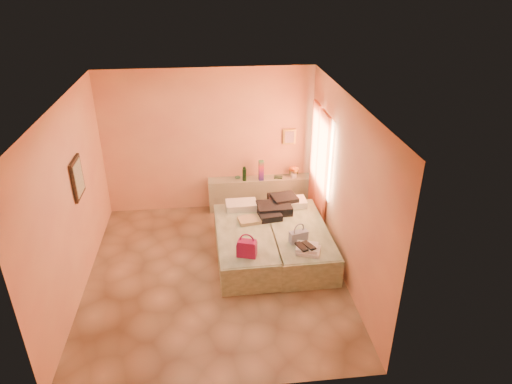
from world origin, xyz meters
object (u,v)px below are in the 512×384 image
bed_left (245,244)px  towel_stack (309,249)px  flower_vase (294,171)px  water_bottle (244,174)px  blue_handbag (299,237)px  headboard_ledge (260,193)px  bed_right (298,241)px  green_book (278,177)px  magenta_handbag (247,248)px

bed_left → towel_stack: (0.91, -0.70, 0.30)m
bed_left → flower_vase: flower_vase is taller
water_bottle → blue_handbag: size_ratio=0.95×
bed_left → blue_handbag: (0.81, -0.40, 0.34)m
bed_left → towel_stack: bearing=-38.8°
headboard_ledge → bed_right: (0.45, -1.70, -0.08)m
green_book → blue_handbag: 2.08m
green_book → blue_handbag: (0.00, -2.08, -0.07)m
headboard_ledge → blue_handbag: size_ratio=7.04×
flower_vase → magenta_handbag: (-1.15, -2.36, -0.15)m
bed_left → water_bottle: 1.72m
flower_vase → magenta_handbag: bearing=-116.0°
blue_handbag → towel_stack: (0.10, -0.30, -0.04)m
headboard_ledge → flower_vase: 0.81m
magenta_handbag → blue_handbag: bearing=36.2°
bed_right → water_bottle: bearing=114.0°
magenta_handbag → blue_handbag: magenta_handbag is taller
blue_handbag → towel_stack: blue_handbag is taller
bed_left → towel_stack: 1.18m
magenta_handbag → blue_handbag: 0.89m
headboard_ledge → flower_vase: size_ratio=7.32×
bed_right → towel_stack: (0.01, -0.70, 0.30)m
blue_handbag → flower_vase: bearing=66.0°
blue_handbag → headboard_ledge: bearing=83.9°
water_bottle → towel_stack: size_ratio=0.79×
green_book → blue_handbag: blue_handbag is taller
magenta_handbag → towel_stack: (0.94, -0.01, -0.09)m
headboard_ledge → bed_left: (-0.45, -1.70, -0.08)m
green_book → blue_handbag: size_ratio=0.56×
magenta_handbag → towel_stack: 0.95m
bed_left → green_book: bearing=63.1°
water_bottle → blue_handbag: water_bottle is taller
headboard_ledge → magenta_handbag: size_ratio=7.07×
magenta_handbag → flower_vase: bearing=81.4°
green_book → flower_vase: 0.33m
water_bottle → green_book: size_ratio=1.68×
headboard_ledge → blue_handbag: blue_handbag is taller
headboard_ledge → bed_right: headboard_ledge is taller
bed_left → flower_vase: (1.11, 1.67, 0.54)m
green_book → magenta_handbag: magenta_handbag is taller
bed_right → towel_stack: size_ratio=5.71×
green_book → towel_stack: size_ratio=0.47×
water_bottle → magenta_handbag: size_ratio=0.95×
headboard_ledge → flower_vase: flower_vase is taller
bed_right → green_book: size_ratio=12.16×
headboard_ledge → bed_right: 1.76m
headboard_ledge → magenta_handbag: 2.46m
flower_vase → magenta_handbag: 2.63m
bed_left → green_book: (0.81, 1.68, 0.41)m
blue_handbag → magenta_handbag: bearing=-176.9°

